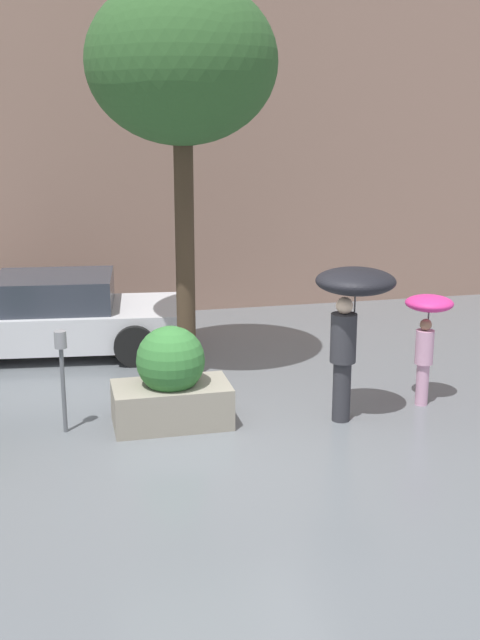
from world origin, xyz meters
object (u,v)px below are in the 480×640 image
(person_adult, at_px, (352,301))
(person_child, at_px, (427,323))
(parked_car_near, at_px, (56,317))
(parking_meter, at_px, (62,360))
(street_tree, at_px, (182,65))
(planter_box, at_px, (171,382))

(person_adult, bearing_deg, person_child, 4.98)
(parked_car_near, xyz_separation_m, parking_meter, (0.05, -3.30, 0.32))
(parking_meter, bearing_deg, street_tree, 44.48)
(person_child, bearing_deg, planter_box, 131.32)
(planter_box, distance_m, person_adult, 2.35)
(person_child, relative_size, parking_meter, 1.15)
(person_child, distance_m, street_tree, 4.57)
(person_child, height_order, parked_car_near, person_child)
(street_tree, xyz_separation_m, parking_meter, (-1.73, -1.70, -3.33))
(planter_box, distance_m, street_tree, 4.11)
(person_child, distance_m, parked_car_near, 5.70)
(planter_box, xyz_separation_m, person_child, (3.26, -0.02, 0.53))
(parked_car_near, distance_m, street_tree, 4.38)
(parking_meter, bearing_deg, person_adult, -6.29)
(planter_box, xyz_separation_m, parked_car_near, (-1.31, 3.36, 0.03))
(street_tree, distance_m, parking_meter, 4.12)
(planter_box, height_order, parking_meter, parking_meter)
(parked_car_near, bearing_deg, street_tree, -125.61)
(person_adult, height_order, street_tree, street_tree)
(planter_box, xyz_separation_m, parking_meter, (-1.25, 0.05, 0.36))
(street_tree, relative_size, parking_meter, 4.33)
(person_child, xyz_separation_m, parking_meter, (-4.52, 0.07, -0.18))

